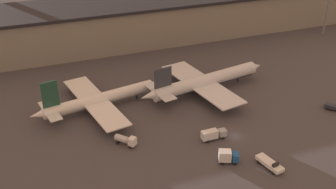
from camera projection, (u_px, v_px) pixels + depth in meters
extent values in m
plane|color=#423F44|center=(235.00, 136.00, 117.15)|extent=(600.00, 600.00, 0.00)
cube|color=gray|center=(145.00, 21.00, 179.22)|extent=(249.82, 27.77, 16.19)
cube|color=black|center=(144.00, 1.00, 175.05)|extent=(249.82, 29.77, 1.20)
cylinder|color=white|center=(100.00, 99.00, 129.07)|extent=(35.57, 9.88, 3.52)
cylinder|color=#ADB2B7|center=(100.00, 100.00, 129.36)|extent=(33.72, 9.04, 3.00)
cone|color=white|center=(154.00, 84.00, 137.61)|extent=(4.76, 4.06, 3.35)
cone|color=white|center=(39.00, 115.00, 120.32)|extent=(5.74, 3.90, 3.00)
cube|color=#1E4738|center=(50.00, 94.00, 119.55)|extent=(4.92, 1.28, 7.94)
cube|color=white|center=(50.00, 111.00, 121.72)|extent=(5.77, 13.21, 0.24)
cube|color=white|center=(95.00, 101.00, 128.47)|extent=(14.04, 36.32, 0.36)
cylinder|color=gray|center=(86.00, 91.00, 137.01)|extent=(4.16, 2.61, 1.94)
cylinder|color=gray|center=(112.00, 119.00, 122.07)|extent=(4.16, 2.61, 1.94)
cylinder|color=black|center=(136.00, 96.00, 135.94)|extent=(0.50, 0.50, 1.59)
cylinder|color=black|center=(94.00, 105.00, 130.55)|extent=(0.50, 0.50, 1.59)
cylinder|color=black|center=(97.00, 109.00, 128.43)|extent=(0.50, 0.50, 1.59)
cylinder|color=silver|center=(206.00, 81.00, 138.30)|extent=(39.48, 11.32, 4.28)
cylinder|color=#333842|center=(206.00, 83.00, 138.66)|extent=(37.43, 10.33, 3.63)
cone|color=silver|center=(255.00, 67.00, 147.82)|extent=(5.78, 4.92, 4.06)
cone|color=silver|center=(150.00, 96.00, 128.54)|extent=(6.97, 4.73, 3.63)
cube|color=#333842|center=(163.00, 78.00, 128.24)|extent=(5.96, 1.47, 6.41)
cube|color=silver|center=(161.00, 92.00, 130.13)|extent=(6.50, 13.26, 0.24)
cube|color=silver|center=(201.00, 83.00, 137.67)|extent=(15.62, 36.38, 0.36)
cylinder|color=gray|center=(188.00, 75.00, 146.30)|extent=(5.05, 3.16, 2.35)
cylinder|color=gray|center=(222.00, 99.00, 131.47)|extent=(5.05, 3.16, 2.35)
cylinder|color=black|center=(238.00, 79.00, 146.04)|extent=(0.50, 0.50, 1.92)
cylinder|color=black|center=(198.00, 88.00, 140.18)|extent=(0.50, 0.50, 1.92)
cylinder|color=black|center=(204.00, 92.00, 137.61)|extent=(0.50, 0.50, 1.92)
cube|color=#9EA3A8|center=(222.00, 133.00, 115.82)|extent=(2.20, 2.08, 1.78)
cube|color=silver|center=(210.00, 135.00, 114.42)|extent=(4.52, 2.12, 2.38)
cylinder|color=black|center=(220.00, 135.00, 116.94)|extent=(0.91, 0.53, 0.90)
cylinder|color=black|center=(223.00, 138.00, 115.68)|extent=(0.91, 0.53, 0.90)
cylinder|color=black|center=(205.00, 138.00, 115.44)|extent=(0.91, 0.53, 0.90)
cylinder|color=black|center=(207.00, 141.00, 114.18)|extent=(0.91, 0.53, 0.90)
cube|color=#195199|center=(236.00, 157.00, 105.90)|extent=(2.34, 2.84, 2.06)
cube|color=silver|center=(225.00, 156.00, 105.84)|extent=(3.81, 3.46, 2.75)
cylinder|color=black|center=(234.00, 159.00, 107.33)|extent=(1.07, 0.92, 0.90)
cylinder|color=black|center=(235.00, 163.00, 105.73)|extent=(1.07, 0.92, 0.90)
cylinder|color=black|center=(222.00, 159.00, 107.45)|extent=(1.07, 0.92, 0.90)
cylinder|color=black|center=(222.00, 163.00, 105.84)|extent=(1.07, 0.92, 0.90)
cube|color=white|center=(269.00, 163.00, 104.51)|extent=(4.15, 8.20, 0.97)
cube|color=black|center=(276.00, 165.00, 102.64)|extent=(1.92, 1.06, 0.80)
cylinder|color=black|center=(279.00, 170.00, 103.48)|extent=(0.82, 1.01, 0.90)
cylinder|color=black|center=(274.00, 173.00, 102.56)|extent=(0.82, 1.01, 0.90)
cylinder|color=black|center=(265.00, 159.00, 107.19)|extent=(0.82, 1.01, 0.90)
cylinder|color=black|center=(259.00, 162.00, 106.27)|extent=(0.82, 1.01, 0.90)
cube|color=#282D38|center=(335.00, 107.00, 128.85)|extent=(5.27, 5.98, 1.04)
cylinder|color=black|center=(328.00, 106.00, 130.68)|extent=(0.95, 1.02, 0.90)
cylinder|color=black|center=(327.00, 109.00, 129.54)|extent=(0.95, 1.02, 0.90)
cube|color=white|center=(132.00, 141.00, 111.78)|extent=(2.67, 2.65, 2.17)
cylinder|color=#B7B7BC|center=(122.00, 139.00, 113.22)|extent=(3.93, 4.12, 1.81)
cylinder|color=black|center=(133.00, 144.00, 113.12)|extent=(0.97, 1.01, 0.90)
cylinder|color=black|center=(130.00, 147.00, 111.95)|extent=(0.97, 1.01, 0.90)
cylinder|color=black|center=(121.00, 140.00, 114.78)|extent=(0.97, 1.01, 0.90)
cylinder|color=black|center=(118.00, 143.00, 113.61)|extent=(0.97, 1.01, 0.90)
cylinder|color=slate|center=(328.00, 9.00, 182.92)|extent=(0.70, 0.70, 22.48)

